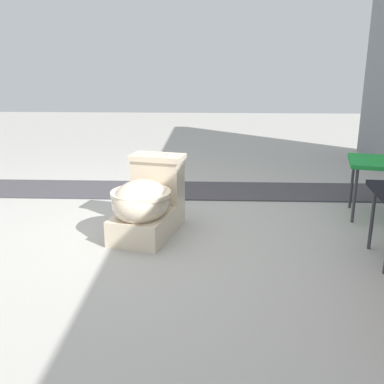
% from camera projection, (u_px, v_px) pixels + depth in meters
% --- Properties ---
extents(ground_plane, '(14.00, 14.00, 0.00)m').
position_uv_depth(ground_plane, '(127.00, 238.00, 2.98)').
color(ground_plane, '#A8A59E').
extents(gravel_strip, '(0.56, 8.00, 0.01)m').
position_uv_depth(gravel_strip, '(205.00, 191.00, 4.02)').
color(gravel_strip, '#423F44').
rests_on(gravel_strip, ground).
extents(toilet, '(0.70, 0.51, 0.52)m').
position_uv_depth(toilet, '(147.00, 203.00, 2.99)').
color(toilet, beige).
rests_on(toilet, ground).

